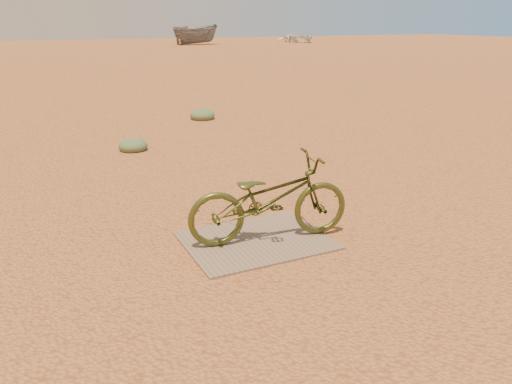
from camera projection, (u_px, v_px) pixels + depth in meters
name	position (u px, v px, depth m)	size (l,w,h in m)	color
ground	(302.00, 242.00, 5.27)	(120.00, 120.00, 0.00)	#B87041
plywood_board	(256.00, 240.00, 5.29)	(1.48, 1.15, 0.02)	#776051
bicycle	(269.00, 199.00, 5.16)	(0.60, 1.72, 0.90)	#3F461C
boat_mid_right	(196.00, 35.00, 46.59)	(1.76, 4.68, 1.81)	slate
boat_far_right	(299.00, 37.00, 51.65)	(3.47, 4.86, 1.01)	white
kale_a	(133.00, 150.00, 8.99)	(0.52, 0.52, 0.28)	#58704A
kale_b	(203.00, 119.00, 11.81)	(0.58, 0.58, 0.32)	#58704A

